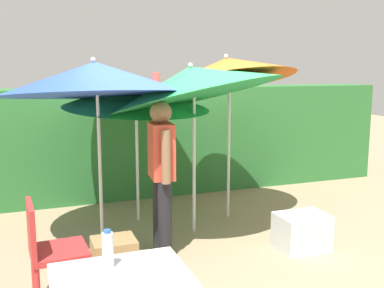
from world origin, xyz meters
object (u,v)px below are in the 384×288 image
(umbrella_yellow, at_px, (95,79))
(folding_table, at_px, (121,288))
(crate_cardboard, at_px, (114,255))
(umbrella_navy, at_px, (137,95))
(bottle_water, at_px, (108,250))
(person_vendor, at_px, (161,167))
(cooler_box, at_px, (302,232))
(umbrella_orange, at_px, (192,82))
(chair_plastic, at_px, (49,248))
(umbrella_rainbow, at_px, (228,70))

(umbrella_yellow, height_order, folding_table, umbrella_yellow)
(crate_cardboard, height_order, folding_table, folding_table)
(umbrella_yellow, relative_size, umbrella_navy, 1.13)
(bottle_water, bearing_deg, person_vendor, 63.77)
(umbrella_yellow, height_order, cooler_box, umbrella_yellow)
(cooler_box, xyz_separation_m, crate_cardboard, (-1.99, 0.16, -0.03))
(folding_table, bearing_deg, bottle_water, 112.83)
(umbrella_orange, distance_m, folding_table, 2.87)
(chair_plastic, bearing_deg, bottle_water, -72.74)
(umbrella_navy, bearing_deg, umbrella_orange, -53.71)
(umbrella_orange, relative_size, crate_cardboard, 5.61)
(umbrella_orange, height_order, bottle_water, umbrella_orange)
(person_vendor, relative_size, cooler_box, 3.55)
(umbrella_orange, height_order, cooler_box, umbrella_orange)
(umbrella_rainbow, distance_m, umbrella_orange, 0.73)
(umbrella_yellow, relative_size, cooler_box, 3.94)
(umbrella_yellow, distance_m, cooler_box, 2.73)
(umbrella_orange, height_order, folding_table, umbrella_orange)
(umbrella_rainbow, distance_m, chair_plastic, 3.09)
(umbrella_orange, bearing_deg, bottle_water, -121.71)
(crate_cardboard, bearing_deg, person_vendor, 22.19)
(umbrella_rainbow, xyz_separation_m, bottle_water, (-1.96, -2.56, -1.07))
(umbrella_rainbow, bearing_deg, chair_plastic, -145.13)
(chair_plastic, relative_size, bottle_water, 3.71)
(umbrella_orange, distance_m, umbrella_navy, 0.83)
(cooler_box, bearing_deg, umbrella_rainbow, 104.50)
(crate_cardboard, height_order, bottle_water, bottle_water)
(bottle_water, bearing_deg, cooler_box, 29.97)
(umbrella_rainbow, bearing_deg, folding_table, -125.44)
(bottle_water, bearing_deg, umbrella_navy, 73.10)
(chair_plastic, bearing_deg, umbrella_yellow, 64.43)
(umbrella_navy, bearing_deg, crate_cardboard, -112.69)
(person_vendor, xyz_separation_m, cooler_box, (1.45, -0.38, -0.74))
(umbrella_yellow, xyz_separation_m, bottle_water, (-0.28, -2.20, -0.98))
(umbrella_rainbow, xyz_separation_m, cooler_box, (0.32, -1.25, -1.71))
(cooler_box, bearing_deg, folding_table, -147.25)
(umbrella_yellow, bearing_deg, crate_cardboard, -88.75)
(person_vendor, xyz_separation_m, folding_table, (-0.78, -1.81, -0.30))
(umbrella_rainbow, relative_size, umbrella_yellow, 1.09)
(umbrella_rainbow, height_order, cooler_box, umbrella_rainbow)
(person_vendor, relative_size, chair_plastic, 2.11)
(person_vendor, distance_m, chair_plastic, 1.41)
(umbrella_orange, xyz_separation_m, bottle_water, (-1.35, -2.18, -0.93))
(folding_table, bearing_deg, person_vendor, 66.61)
(bottle_water, bearing_deg, crate_cardboard, 78.81)
(folding_table, bearing_deg, umbrella_navy, 74.65)
(umbrella_yellow, bearing_deg, folding_table, -95.55)
(person_vendor, bearing_deg, cooler_box, -14.72)
(cooler_box, distance_m, bottle_water, 2.71)
(umbrella_orange, bearing_deg, chair_plastic, -144.11)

